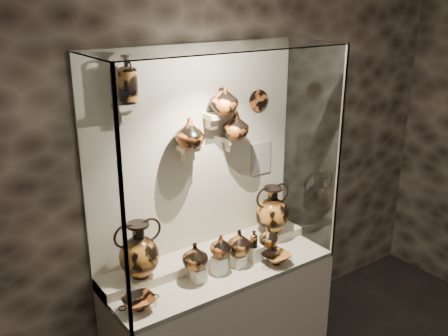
{
  "coord_description": "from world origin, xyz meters",
  "views": [
    {
      "loc": [
        -1.81,
        -0.43,
        2.7
      ],
      "look_at": [
        0.06,
        2.22,
        1.58
      ],
      "focal_mm": 40.0,
      "sensor_mm": 36.0,
      "label": 1
    }
  ],
  "objects_px": {
    "amphora_right": "(272,210)",
    "ovoid_vase_c": "(236,125)",
    "jug_e": "(268,236)",
    "kylix_left": "(139,302)",
    "jug_a": "(195,256)",
    "amphora_left": "(139,250)",
    "ovoid_vase_b": "(224,99)",
    "jug_c": "(239,242)",
    "kylix_right": "(276,258)",
    "lekythos_tall": "(127,77)",
    "jug_b": "(221,246)",
    "ovoid_vase_a": "(190,133)",
    "lekythos_small": "(254,238)"
  },
  "relations": [
    {
      "from": "kylix_right",
      "to": "ovoid_vase_b",
      "type": "relative_size",
      "value": 1.23
    },
    {
      "from": "lekythos_small",
      "to": "lekythos_tall",
      "type": "distance_m",
      "value": 1.47
    },
    {
      "from": "jug_a",
      "to": "jug_e",
      "type": "xyz_separation_m",
      "value": [
        0.64,
        -0.01,
        -0.04
      ]
    },
    {
      "from": "jug_b",
      "to": "kylix_right",
      "type": "xyz_separation_m",
      "value": [
        0.4,
        -0.14,
        -0.16
      ]
    },
    {
      "from": "jug_b",
      "to": "kylix_left",
      "type": "xyz_separation_m",
      "value": [
        -0.67,
        -0.07,
        -0.16
      ]
    },
    {
      "from": "jug_b",
      "to": "lekythos_tall",
      "type": "height_order",
      "value": "lekythos_tall"
    },
    {
      "from": "ovoid_vase_a",
      "to": "ovoid_vase_b",
      "type": "xyz_separation_m",
      "value": [
        0.28,
        0.0,
        0.2
      ]
    },
    {
      "from": "jug_a",
      "to": "kylix_right",
      "type": "xyz_separation_m",
      "value": [
        0.61,
        -0.15,
        -0.14
      ]
    },
    {
      "from": "jug_c",
      "to": "lekythos_tall",
      "type": "distance_m",
      "value": 1.42
    },
    {
      "from": "kylix_left",
      "to": "ovoid_vase_a",
      "type": "height_order",
      "value": "ovoid_vase_a"
    },
    {
      "from": "amphora_left",
      "to": "lekythos_tall",
      "type": "bearing_deg",
      "value": 90.54
    },
    {
      "from": "kylix_left",
      "to": "jug_e",
      "type": "bearing_deg",
      "value": 9.51
    },
    {
      "from": "ovoid_vase_a",
      "to": "ovoid_vase_c",
      "type": "relative_size",
      "value": 1.06
    },
    {
      "from": "jug_e",
      "to": "ovoid_vase_b",
      "type": "xyz_separation_m",
      "value": [
        -0.24,
        0.23,
        1.04
      ]
    },
    {
      "from": "jug_a",
      "to": "jug_e",
      "type": "height_order",
      "value": "jug_a"
    },
    {
      "from": "jug_c",
      "to": "ovoid_vase_a",
      "type": "bearing_deg",
      "value": 126.53
    },
    {
      "from": "jug_e",
      "to": "lekythos_tall",
      "type": "xyz_separation_m",
      "value": [
        -0.94,
        0.27,
        1.25
      ]
    },
    {
      "from": "kylix_left",
      "to": "ovoid_vase_b",
      "type": "height_order",
      "value": "ovoid_vase_b"
    },
    {
      "from": "jug_e",
      "to": "lekythos_tall",
      "type": "relative_size",
      "value": 0.46
    },
    {
      "from": "ovoid_vase_c",
      "to": "kylix_left",
      "type": "bearing_deg",
      "value": -157.95
    },
    {
      "from": "jug_c",
      "to": "ovoid_vase_b",
      "type": "height_order",
      "value": "ovoid_vase_b"
    },
    {
      "from": "amphora_right",
      "to": "ovoid_vase_c",
      "type": "bearing_deg",
      "value": 159.6
    },
    {
      "from": "ovoid_vase_a",
      "to": "amphora_left",
      "type": "bearing_deg",
      "value": -148.54
    },
    {
      "from": "jug_a",
      "to": "lekythos_tall",
      "type": "height_order",
      "value": "lekythos_tall"
    },
    {
      "from": "jug_e",
      "to": "ovoid_vase_b",
      "type": "bearing_deg",
      "value": 137.73
    },
    {
      "from": "amphora_right",
      "to": "jug_e",
      "type": "distance_m",
      "value": 0.28
    },
    {
      "from": "lekythos_tall",
      "to": "ovoid_vase_a",
      "type": "xyz_separation_m",
      "value": [
        0.41,
        -0.04,
        -0.41
      ]
    },
    {
      "from": "jug_a",
      "to": "amphora_left",
      "type": "bearing_deg",
      "value": 160.9
    },
    {
      "from": "lekythos_small",
      "to": "ovoid_vase_c",
      "type": "height_order",
      "value": "ovoid_vase_c"
    },
    {
      "from": "amphora_right",
      "to": "ovoid_vase_c",
      "type": "distance_m",
      "value": 0.79
    },
    {
      "from": "kylix_left",
      "to": "ovoid_vase_a",
      "type": "distance_m",
      "value": 1.15
    },
    {
      "from": "kylix_right",
      "to": "amphora_right",
      "type": "bearing_deg",
      "value": 30.52
    },
    {
      "from": "jug_c",
      "to": "ovoid_vase_b",
      "type": "xyz_separation_m",
      "value": [
        0.02,
        0.22,
        1.01
      ]
    },
    {
      "from": "amphora_left",
      "to": "jug_a",
      "type": "xyz_separation_m",
      "value": [
        0.33,
        -0.17,
        -0.07
      ]
    },
    {
      "from": "jug_e",
      "to": "kylix_left",
      "type": "xyz_separation_m",
      "value": [
        -1.11,
        -0.07,
        -0.1
      ]
    },
    {
      "from": "amphora_right",
      "to": "jug_e",
      "type": "bearing_deg",
      "value": -146.03
    },
    {
      "from": "jug_c",
      "to": "kylix_right",
      "type": "height_order",
      "value": "jug_c"
    },
    {
      "from": "amphora_right",
      "to": "kylix_right",
      "type": "bearing_deg",
      "value": -134.84
    },
    {
      "from": "amphora_right",
      "to": "jug_c",
      "type": "bearing_deg",
      "value": -169.35
    },
    {
      "from": "lekythos_tall",
      "to": "amphora_left",
      "type": "bearing_deg",
      "value": -121.81
    },
    {
      "from": "amphora_right",
      "to": "kylix_right",
      "type": "height_order",
      "value": "amphora_right"
    },
    {
      "from": "kylix_left",
      "to": "ovoid_vase_a",
      "type": "bearing_deg",
      "value": 33.39
    },
    {
      "from": "jug_a",
      "to": "ovoid_vase_b",
      "type": "relative_size",
      "value": 0.9
    },
    {
      "from": "amphora_right",
      "to": "jug_a",
      "type": "height_order",
      "value": "amphora_right"
    },
    {
      "from": "jug_a",
      "to": "kylix_left",
      "type": "bearing_deg",
      "value": -162.88
    },
    {
      "from": "ovoid_vase_b",
      "to": "jug_a",
      "type": "bearing_deg",
      "value": -156.84
    },
    {
      "from": "ovoid_vase_b",
      "to": "ovoid_vase_c",
      "type": "distance_m",
      "value": 0.23
    },
    {
      "from": "amphora_left",
      "to": "lekythos_tall",
      "type": "xyz_separation_m",
      "value": [
        0.04,
        0.09,
        1.13
      ]
    },
    {
      "from": "amphora_right",
      "to": "ovoid_vase_a",
      "type": "xyz_separation_m",
      "value": [
        -0.71,
        0.05,
        0.73
      ]
    },
    {
      "from": "jug_b",
      "to": "kylix_left",
      "type": "distance_m",
      "value": 0.7
    }
  ]
}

